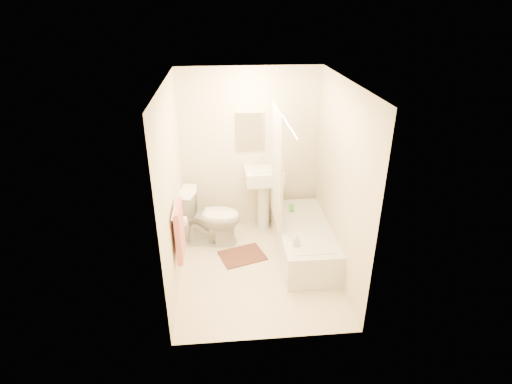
{
  "coord_description": "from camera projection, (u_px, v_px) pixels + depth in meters",
  "views": [
    {
      "loc": [
        -0.42,
        -4.25,
        3.18
      ],
      "look_at": [
        0.0,
        0.25,
        1.0
      ],
      "focal_mm": 28.0,
      "sensor_mm": 36.0,
      "label": 1
    }
  ],
  "objects": [
    {
      "name": "wall_back",
      "position": [
        250.0,
        151.0,
        5.78
      ],
      "size": [
        2.0,
        0.02,
        2.4
      ],
      "primitive_type": "cube",
      "color": "beige",
      "rests_on": "ground"
    },
    {
      "name": "wall_left",
      "position": [
        172.0,
        189.0,
        4.62
      ],
      "size": [
        0.02,
        2.4,
        2.4
      ],
      "primitive_type": "cube",
      "color": "beige",
      "rests_on": "ground"
    },
    {
      "name": "toilet_paper",
      "position": [
        183.0,
        221.0,
        4.95
      ],
      "size": [
        0.11,
        0.12,
        0.12
      ],
      "primitive_type": "cylinder",
      "rotation": [
        0.0,
        1.57,
        0.0
      ],
      "color": "white",
      "rests_on": "wall_left"
    },
    {
      "name": "soap_bottle",
      "position": [
        297.0,
        240.0,
        4.88
      ],
      "size": [
        0.08,
        0.08,
        0.17
      ],
      "primitive_type": "imported",
      "rotation": [
        0.0,
        0.0,
        -0.03
      ],
      "color": "white",
      "rests_on": "bathtub"
    },
    {
      "name": "wall_right",
      "position": [
        341.0,
        183.0,
        4.79
      ],
      "size": [
        0.02,
        2.4,
        2.4
      ],
      "primitive_type": "cube",
      "color": "beige",
      "rests_on": "ground"
    },
    {
      "name": "towel_bar",
      "position": [
        175.0,
        207.0,
        4.45
      ],
      "size": [
        0.02,
        0.6,
        0.02
      ],
      "primitive_type": "cylinder",
      "rotation": [
        1.57,
        0.0,
        0.0
      ],
      "color": "silver",
      "rests_on": "wall_left"
    },
    {
      "name": "ceiling",
      "position": [
        258.0,
        82.0,
        4.19
      ],
      "size": [
        2.4,
        2.4,
        0.0
      ],
      "primitive_type": "plane",
      "color": "white",
      "rests_on": "ground"
    },
    {
      "name": "bath_mat",
      "position": [
        242.0,
        256.0,
        5.48
      ],
      "size": [
        0.69,
        0.59,
        0.02
      ],
      "primitive_type": "cube",
      "rotation": [
        0.0,
        0.0,
        0.31
      ],
      "color": "#532E22",
      "rests_on": "floor"
    },
    {
      "name": "towel",
      "position": [
        180.0,
        231.0,
        4.59
      ],
      "size": [
        0.06,
        0.45,
        0.66
      ],
      "primitive_type": "cube",
      "color": "#CC7266",
      "rests_on": "towel_bar"
    },
    {
      "name": "sink",
      "position": [
        264.0,
        197.0,
        5.93
      ],
      "size": [
        0.57,
        0.46,
        1.08
      ],
      "primitive_type": null,
      "rotation": [
        0.0,
        0.0,
        0.04
      ],
      "color": "white",
      "rests_on": "floor"
    },
    {
      "name": "shower_curtain",
      "position": [
        277.0,
        167.0,
        5.17
      ],
      "size": [
        0.04,
        0.8,
        1.55
      ],
      "primitive_type": "cube",
      "color": "silver",
      "rests_on": "curtain_rod"
    },
    {
      "name": "toilet",
      "position": [
        211.0,
        217.0,
        5.65
      ],
      "size": [
        0.9,
        0.59,
        0.82
      ],
      "primitive_type": "imported",
      "rotation": [
        0.0,
        0.0,
        1.41
      ],
      "color": "white",
      "rests_on": "floor"
    },
    {
      "name": "scrub_brush",
      "position": [
        292.0,
        208.0,
        5.76
      ],
      "size": [
        0.09,
        0.2,
        0.04
      ],
      "primitive_type": "cube",
      "rotation": [
        0.0,
        0.0,
        -0.15
      ],
      "color": "green",
      "rests_on": "bathtub"
    },
    {
      "name": "bathtub",
      "position": [
        303.0,
        240.0,
        5.46
      ],
      "size": [
        0.69,
        1.58,
        0.44
      ],
      "primitive_type": null,
      "color": "silver",
      "rests_on": "floor"
    },
    {
      "name": "floor",
      "position": [
        258.0,
        269.0,
        5.23
      ],
      "size": [
        2.4,
        2.4,
        0.0
      ],
      "primitive_type": "plane",
      "color": "beige",
      "rests_on": "ground"
    },
    {
      "name": "curtain_rod",
      "position": [
        284.0,
        117.0,
        4.47
      ],
      "size": [
        0.03,
        1.7,
        0.03
      ],
      "primitive_type": "cylinder",
      "rotation": [
        1.57,
        0.0,
        0.0
      ],
      "color": "silver",
      "rests_on": "wall_back"
    },
    {
      "name": "mirror",
      "position": [
        250.0,
        132.0,
        5.64
      ],
      "size": [
        0.4,
        0.03,
        0.55
      ],
      "primitive_type": "cube",
      "color": "white",
      "rests_on": "wall_back"
    }
  ]
}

